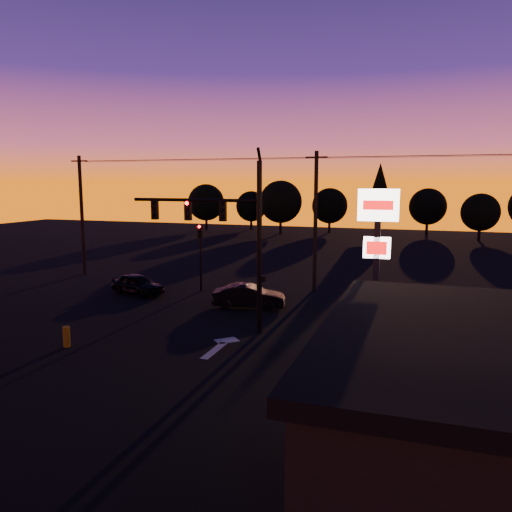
{
  "coord_description": "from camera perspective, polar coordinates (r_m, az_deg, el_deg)",
  "views": [
    {
      "loc": [
        8.65,
        -17.61,
        7.05
      ],
      "look_at": [
        1.0,
        5.0,
        3.5
      ],
      "focal_mm": 35.0,
      "sensor_mm": 36.0,
      "label": 1
    }
  ],
  "objects": [
    {
      "name": "car_mid",
      "position": [
        28.22,
        -0.81,
        -4.61
      ],
      "size": [
        4.26,
        2.22,
        1.34
      ],
      "primitive_type": "imported",
      "rotation": [
        0.0,
        0.0,
        1.78
      ],
      "color": "black",
      "rests_on": "ground"
    },
    {
      "name": "secondary_signal",
      "position": [
        32.41,
        -6.39,
        0.98
      ],
      "size": [
        0.3,
        0.31,
        4.35
      ],
      "color": "black",
      "rests_on": "ground"
    },
    {
      "name": "tree_4",
      "position": [
        66.86,
        13.96,
        7.25
      ],
      "size": [
        4.18,
        4.18,
        9.5
      ],
      "color": "black",
      "rests_on": "ground"
    },
    {
      "name": "lane_arrow",
      "position": [
        22.08,
        -4.07,
        -10.16
      ],
      "size": [
        1.2,
        3.1,
        0.01
      ],
      "color": "beige",
      "rests_on": "ground"
    },
    {
      "name": "power_wires",
      "position": [
        32.34,
        6.94,
        11.09
      ],
      "size": [
        36.0,
        1.22,
        0.07
      ],
      "color": "black",
      "rests_on": "ground"
    },
    {
      "name": "ground",
      "position": [
        20.85,
        -7.17,
        -11.37
      ],
      "size": [
        120.0,
        120.0,
        0.0
      ],
      "primitive_type": "plane",
      "color": "black",
      "rests_on": "ground"
    },
    {
      "name": "pylon_sign",
      "position": [
        19.3,
        13.68,
        1.86
      ],
      "size": [
        1.5,
        0.28,
        6.8
      ],
      "color": "black",
      "rests_on": "ground"
    },
    {
      "name": "traffic_signal_mast",
      "position": [
        23.4,
        -3.35,
        3.26
      ],
      "size": [
        6.79,
        0.52,
        8.58
      ],
      "color": "black",
      "rests_on": "ground"
    },
    {
      "name": "tree_6",
      "position": [
        66.02,
        24.27,
        4.58
      ],
      "size": [
        4.54,
        4.54,
        5.71
      ],
      "color": "black",
      "rests_on": "ground"
    },
    {
      "name": "utility_pole_0",
      "position": [
        40.16,
        -19.28,
        4.48
      ],
      "size": [
        1.4,
        0.26,
        9.0
      ],
      "color": "black",
      "rests_on": "ground"
    },
    {
      "name": "car_left",
      "position": [
        32.52,
        -13.41,
        -3.14
      ],
      "size": [
        4.06,
        2.59,
        1.29
      ],
      "primitive_type": "imported",
      "rotation": [
        0.0,
        0.0,
        1.26
      ],
      "color": "black",
      "rests_on": "ground"
    },
    {
      "name": "tree_1",
      "position": [
        74.88,
        -0.55,
        5.69
      ],
      "size": [
        4.54,
        4.54,
        5.71
      ],
      "color": "black",
      "rests_on": "ground"
    },
    {
      "name": "utility_pole_1",
      "position": [
        32.4,
        6.81,
        4.05
      ],
      "size": [
        1.4,
        0.26,
        9.0
      ],
      "color": "black",
      "rests_on": "ground"
    },
    {
      "name": "tree_3",
      "position": [
        70.83,
        8.43,
        5.7
      ],
      "size": [
        4.95,
        4.95,
        6.22
      ],
      "color": "black",
      "rests_on": "ground"
    },
    {
      "name": "tree_5",
      "position": [
        71.69,
        19.04,
        5.36
      ],
      "size": [
        4.95,
        4.95,
        6.22
      ],
      "color": "black",
      "rests_on": "ground"
    },
    {
      "name": "tree_2",
      "position": [
        68.26,
        2.84,
        6.2
      ],
      "size": [
        5.77,
        5.78,
        7.26
      ],
      "color": "black",
      "rests_on": "ground"
    },
    {
      "name": "suv_parked",
      "position": [
        16.49,
        23.93,
        -14.74
      ],
      "size": [
        3.91,
        5.91,
        1.51
      ],
      "primitive_type": "imported",
      "rotation": [
        0.0,
        0.0,
        0.28
      ],
      "color": "black",
      "rests_on": "ground"
    },
    {
      "name": "tree_0",
      "position": [
        74.29,
        -5.72,
        6.11
      ],
      "size": [
        5.36,
        5.36,
        6.74
      ],
      "color": "black",
      "rests_on": "ground"
    },
    {
      "name": "bollard",
      "position": [
        23.26,
        -20.83,
        -8.6
      ],
      "size": [
        0.3,
        0.3,
        0.89
      ],
      "primitive_type": "cylinder",
      "color": "#A8760B",
      "rests_on": "ground"
    },
    {
      "name": "car_right",
      "position": [
        27.88,
        14.75,
        -5.13
      ],
      "size": [
        4.69,
        3.11,
        1.26
      ],
      "primitive_type": "imported",
      "rotation": [
        0.0,
        0.0,
        -1.23
      ],
      "color": "black",
      "rests_on": "ground"
    }
  ]
}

